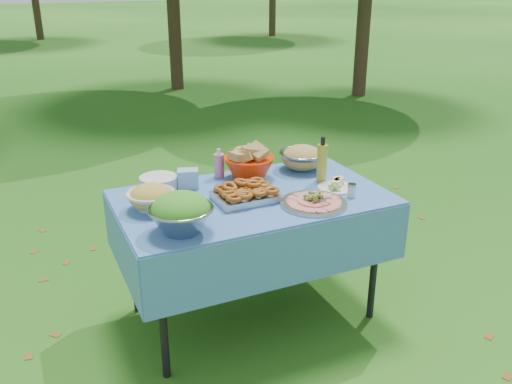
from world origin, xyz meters
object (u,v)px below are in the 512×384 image
picnic_table (252,257)px  pasta_bowl_steel (302,157)px  bread_bowl (249,162)px  charcuterie_platter (314,197)px  salad_bowl (181,213)px  plate_stack (159,183)px  oil_bottle (322,159)px

picnic_table → pasta_bowl_steel: size_ratio=5.14×
bread_bowl → charcuterie_platter: bearing=-73.7°
pasta_bowl_steel → picnic_table: bearing=-149.2°
salad_bowl → bread_bowl: (0.58, 0.54, 0.00)m
plate_stack → bread_bowl: size_ratio=0.70×
plate_stack → pasta_bowl_steel: pasta_bowl_steel is taller
pasta_bowl_steel → charcuterie_platter: (-0.22, -0.52, -0.04)m
pasta_bowl_steel → charcuterie_platter: bearing=-112.8°
picnic_table → pasta_bowl_steel: pasta_bowl_steel is taller
picnic_table → pasta_bowl_steel: bearing=30.8°
pasta_bowl_steel → oil_bottle: oil_bottle is taller
bread_bowl → pasta_bowl_steel: bread_bowl is taller
plate_stack → charcuterie_platter: 0.88m
plate_stack → oil_bottle: (0.90, -0.26, 0.10)m
bread_bowl → salad_bowl: bearing=-137.5°
salad_bowl → charcuterie_platter: bearing=2.1°
pasta_bowl_steel → charcuterie_platter: size_ratio=0.80×
oil_bottle → charcuterie_platter: bearing=-127.1°
oil_bottle → salad_bowl: bearing=-161.8°
picnic_table → oil_bottle: 0.69m
charcuterie_platter → picnic_table: bearing=135.7°
picnic_table → pasta_bowl_steel: 0.71m
plate_stack → oil_bottle: 0.95m
bread_bowl → charcuterie_platter: (0.15, -0.51, -0.06)m
picnic_table → charcuterie_platter: charcuterie_platter is taller
picnic_table → salad_bowl: bearing=-151.0°
charcuterie_platter → oil_bottle: oil_bottle is taller
bread_bowl → charcuterie_platter: size_ratio=0.85×
charcuterie_platter → oil_bottle: (0.22, 0.29, 0.09)m
charcuterie_platter → bread_bowl: bearing=106.3°
bread_bowl → charcuterie_platter: 0.53m
bread_bowl → pasta_bowl_steel: 0.37m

